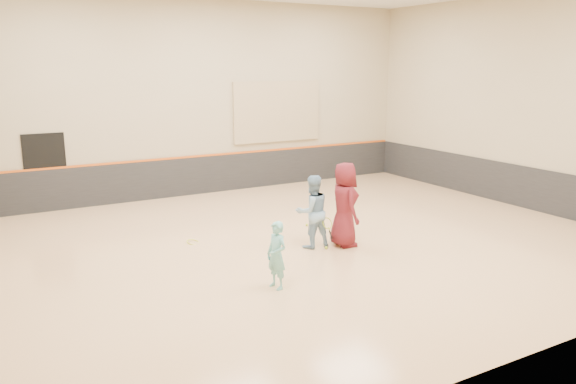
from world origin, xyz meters
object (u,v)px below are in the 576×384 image
girl (277,255)px  instructor (312,212)px  young_man (344,205)px  spare_racket (193,239)px

girl → instructor: 2.51m
instructor → young_man: young_man is taller
girl → spare_racket: size_ratio=1.93×
instructor → spare_racket: 2.87m
girl → young_man: young_man is taller
young_man → spare_racket: bearing=67.5°
instructor → young_man: 0.75m
young_man → spare_racket: (-2.94, 1.87, -0.87)m
girl → spare_racket: (-0.42, 3.33, -0.55)m
young_man → spare_racket: 3.59m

